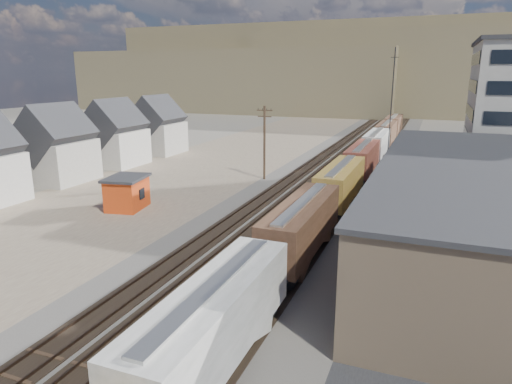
% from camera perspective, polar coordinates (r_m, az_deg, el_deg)
% --- Properties ---
extents(ground, '(300.00, 300.00, 0.00)m').
position_cam_1_polar(ground, '(24.45, -16.07, -21.63)').
color(ground, '#6B6356').
rests_on(ground, ground).
extents(ballast_bed, '(18.00, 200.00, 0.06)m').
position_cam_1_polar(ballast_bed, '(67.97, 10.16, 2.40)').
color(ballast_bed, '#4C4742').
rests_on(ballast_bed, ground).
extents(dirt_yard, '(24.00, 180.00, 0.03)m').
position_cam_1_polar(dirt_yard, '(65.77, -9.01, 2.03)').
color(dirt_yard, '#6F5D4C').
rests_on(dirt_yard, ground).
extents(rail_tracks, '(11.40, 200.00, 0.24)m').
position_cam_1_polar(rail_tracks, '(68.06, 9.71, 2.51)').
color(rail_tracks, black).
rests_on(rail_tracks, ground).
extents(freight_train, '(3.00, 119.74, 4.46)m').
position_cam_1_polar(freight_train, '(57.18, 12.01, 2.82)').
color(freight_train, black).
rests_on(freight_train, ground).
extents(warehouse, '(12.40, 40.40, 7.25)m').
position_cam_1_polar(warehouse, '(41.67, 23.77, -1.31)').
color(warehouse, tan).
rests_on(warehouse, ground).
extents(utility_pole_north, '(2.20, 0.32, 10.00)m').
position_cam_1_polar(utility_pole_north, '(61.70, 1.07, 6.37)').
color(utility_pole_north, '#382619').
rests_on(utility_pole_north, ground).
extents(radio_mast, '(1.20, 0.16, 18.00)m').
position_cam_1_polar(radio_mast, '(75.71, 16.54, 10.23)').
color(radio_mast, black).
rests_on(radio_mast, ground).
extents(townhouse_row, '(8.15, 68.16, 10.47)m').
position_cam_1_polar(townhouse_row, '(62.46, -27.53, 3.91)').
color(townhouse_row, '#B7B2A8').
rests_on(townhouse_row, ground).
extents(hills_north, '(265.00, 80.00, 32.00)m').
position_cam_1_polar(hills_north, '(183.59, 18.05, 13.98)').
color(hills_north, brown).
rests_on(hills_north, ground).
extents(maintenance_shed, '(4.57, 5.45, 3.56)m').
position_cam_1_polar(maintenance_shed, '(50.72, -15.82, -0.05)').
color(maintenance_shed, '#D74214').
rests_on(maintenance_shed, ground).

